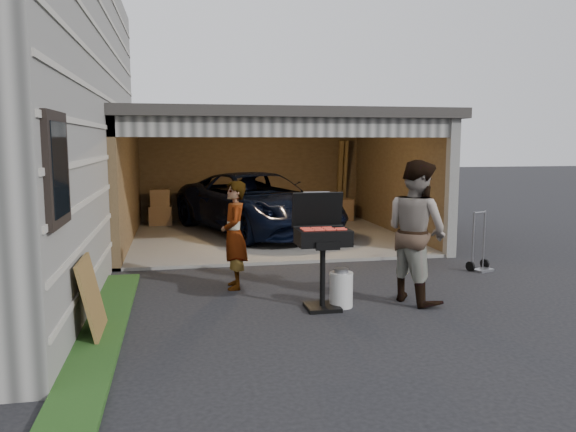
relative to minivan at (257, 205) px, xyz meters
name	(u,v)px	position (x,y,z in m)	size (l,w,h in m)	color
ground	(292,327)	(-0.54, -6.90, -0.73)	(80.00, 80.00, 0.00)	black
groundcover_strip	(87,372)	(-2.79, -7.90, -0.70)	(0.50, 8.00, 0.06)	#193814
garage	(266,158)	(0.22, -0.11, 1.14)	(6.80, 6.30, 2.90)	#605E59
minivan	(257,205)	(0.00, 0.00, 0.00)	(2.41, 5.24, 1.46)	black
woman	(234,235)	(-1.04, -4.89, 0.11)	(0.61, 0.40, 1.67)	silver
man	(416,231)	(1.40, -6.10, 0.28)	(0.98, 0.76, 2.01)	#47331C
bbq_grill	(322,241)	(0.01, -6.20, 0.21)	(0.71, 0.62, 1.57)	black
propane_tank	(341,290)	(0.29, -6.18, -0.49)	(0.32, 0.32, 0.48)	beige
plywood_panel	(92,298)	(-2.88, -6.79, -0.26)	(0.04, 0.85, 0.95)	brown
hand_truck	(480,259)	(3.33, -4.54, -0.53)	(0.48, 0.44, 1.05)	gray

